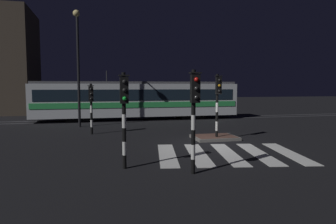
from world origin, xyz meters
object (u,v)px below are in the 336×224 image
at_px(traffic_light_corner_near_left, 124,106).
at_px(traffic_light_kerb_mid_left, 194,106).
at_px(tram, 138,99).
at_px(traffic_light_corner_far_left, 91,101).
at_px(street_lamp_trackside_left, 78,56).
at_px(traffic_light_median_centre, 218,97).

xyz_separation_m(traffic_light_corner_near_left, traffic_light_kerb_mid_left, (2.12, -1.16, 0.04)).
relative_size(traffic_light_kerb_mid_left, tram, 0.20).
bearing_deg(tram, traffic_light_corner_far_left, -117.09).
distance_m(street_lamp_trackside_left, tram, 6.85).
relative_size(traffic_light_corner_far_left, tram, 0.17).
bearing_deg(street_lamp_trackside_left, traffic_light_kerb_mid_left, -71.80).
xyz_separation_m(traffic_light_corner_far_left, traffic_light_kerb_mid_left, (3.31, -9.28, 0.25)).
bearing_deg(street_lamp_trackside_left, traffic_light_median_centre, -43.52).
relative_size(traffic_light_median_centre, street_lamp_trackside_left, 0.45).
height_order(traffic_light_median_centre, tram, tram).
xyz_separation_m(street_lamp_trackside_left, tram, (4.62, 3.94, -3.16)).
relative_size(traffic_light_kerb_mid_left, street_lamp_trackside_left, 0.43).
bearing_deg(street_lamp_trackside_left, tram, 40.41).
bearing_deg(traffic_light_kerb_mid_left, traffic_light_corner_far_left, 109.64).
height_order(traffic_light_corner_far_left, street_lamp_trackside_left, street_lamp_trackside_left).
bearing_deg(traffic_light_corner_near_left, tram, 80.56).
distance_m(traffic_light_corner_far_left, street_lamp_trackside_left, 4.58).
bearing_deg(traffic_light_corner_near_left, traffic_light_median_centre, 40.65).
distance_m(traffic_light_median_centre, street_lamp_trackside_left, 10.47).
height_order(traffic_light_corner_near_left, tram, tram).
xyz_separation_m(traffic_light_kerb_mid_left, street_lamp_trackside_left, (-4.17, 12.70, 2.68)).
bearing_deg(traffic_light_corner_near_left, street_lamp_trackside_left, 100.08).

